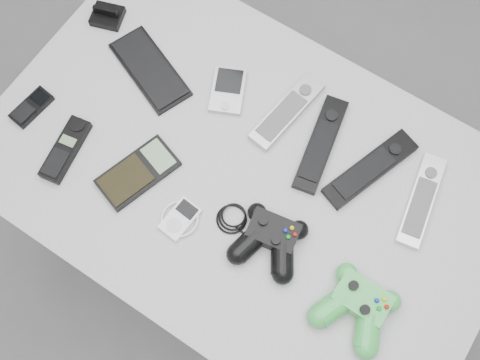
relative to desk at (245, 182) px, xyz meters
The scene contains 15 objects.
floor 0.74m from the desk, 104.90° to the left, with size 3.50×3.50×0.00m, color slate.
desk is the anchor object (origin of this frame).
pda_keyboard 0.36m from the desk, 164.37° to the left, with size 0.23×0.10×0.01m, color black.
dock_bracket 0.55m from the desk, 162.96° to the left, with size 0.08×0.07×0.04m, color black.
pda 0.22m from the desk, 134.59° to the left, with size 0.08×0.12×0.02m, color #A2A2A8.
remote_silver_a 0.20m from the desk, 89.39° to the left, with size 0.06×0.22×0.02m, color #A2A2A8.
remote_black_a 0.20m from the desk, 53.51° to the left, with size 0.06×0.24×0.02m, color black.
remote_black_b 0.30m from the desk, 33.80° to the left, with size 0.06×0.25×0.02m, color black.
remote_silver_b 0.41m from the desk, 22.81° to the left, with size 0.05×0.22×0.02m, color silver.
mobile_phone 0.54m from the desk, 164.52° to the right, with size 0.05×0.11×0.02m, color black.
cordless_handset 0.43m from the desk, 153.92° to the right, with size 0.05×0.16×0.03m, color black.
calculator 0.26m from the desk, 145.85° to the right, with size 0.09×0.18×0.02m, color black.
mp3_player 0.20m from the desk, 109.00° to the right, with size 0.09×0.09×0.02m, color silver.
controller_black 0.20m from the desk, 38.71° to the right, with size 0.26×0.16×0.05m, color black, non-canonical shape.
controller_green 0.40m from the desk, 19.61° to the right, with size 0.16×0.17×0.05m, color #268B28, non-canonical shape.
Camera 1 is at (0.25, -0.44, 2.02)m, focal length 42.00 mm.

